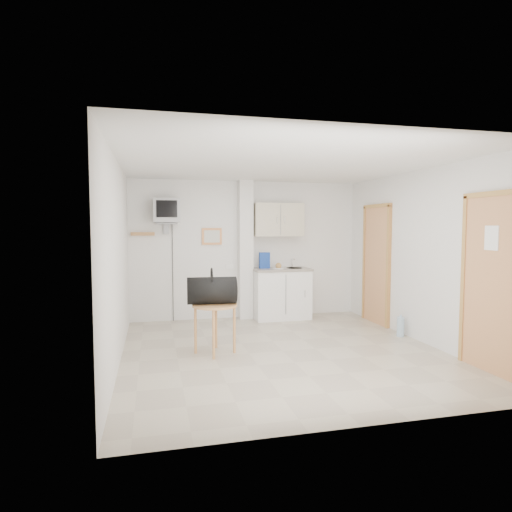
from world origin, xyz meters
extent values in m
plane|color=#B5A890|center=(0.00, 0.00, 0.00)|extent=(4.50, 4.50, 0.00)
cube|color=white|center=(0.00, 2.25, 1.25)|extent=(4.20, 0.04, 2.50)
cube|color=white|center=(0.00, -2.25, 1.25)|extent=(4.20, 0.04, 2.50)
cube|color=white|center=(-2.10, 0.00, 1.25)|extent=(0.04, 4.50, 2.50)
cube|color=white|center=(2.10, 0.00, 1.25)|extent=(0.04, 4.50, 2.50)
cube|color=white|center=(0.00, 0.00, 2.50)|extent=(4.20, 4.50, 0.04)
cube|color=white|center=(-0.05, 2.14, 1.25)|extent=(0.25, 0.22, 2.50)
cube|color=#E18C4F|center=(-0.65, 2.23, 1.50)|extent=(0.36, 0.03, 0.30)
cube|color=silver|center=(-0.65, 2.22, 1.50)|extent=(0.28, 0.01, 0.22)
cube|color=#BA7645|center=(-1.85, 2.22, 1.55)|extent=(0.40, 0.05, 0.06)
cube|color=white|center=(-0.32, 2.24, 0.95)|extent=(0.15, 0.02, 0.08)
cylinder|color=#BA7645|center=(-2.00, 2.16, 1.54)|extent=(0.02, 0.08, 0.02)
cylinder|color=#BA7645|center=(-1.85, 2.16, 1.54)|extent=(0.02, 0.08, 0.02)
cylinder|color=#BA7645|center=(-1.70, 2.16, 1.54)|extent=(0.02, 0.08, 0.02)
cube|color=olive|center=(2.08, 1.25, 1.00)|extent=(0.04, 0.75, 2.00)
cube|color=brown|center=(2.07, 1.25, 1.00)|extent=(0.06, 0.87, 2.06)
cube|color=olive|center=(2.08, -1.35, 1.01)|extent=(0.04, 0.82, 2.02)
cube|color=brown|center=(2.07, -1.35, 1.01)|extent=(0.06, 0.94, 2.08)
cube|color=white|center=(2.05, -1.35, 1.55)|extent=(0.01, 0.20, 0.28)
cube|color=white|center=(0.58, 1.98, 0.44)|extent=(1.00, 0.55, 0.88)
cube|color=gray|center=(0.58, 1.98, 0.90)|extent=(1.03, 0.58, 0.04)
cylinder|color=#B7B7BA|center=(0.83, 1.98, 0.90)|extent=(0.30, 0.30, 0.05)
cylinder|color=#B7B7BA|center=(0.83, 2.12, 1.00)|extent=(0.02, 0.02, 0.16)
cylinder|color=#B7B7BA|center=(0.83, 2.06, 1.07)|extent=(0.02, 0.13, 0.02)
cube|color=#BEB59A|center=(0.55, 2.09, 1.80)|extent=(0.90, 0.32, 0.60)
cube|color=navy|center=(0.28, 2.04, 1.06)|extent=(0.19, 0.07, 0.29)
cylinder|color=white|center=(0.51, 1.91, 0.93)|extent=(0.22, 0.22, 0.01)
sphere|color=tan|center=(0.51, 1.91, 0.97)|extent=(0.11, 0.11, 0.11)
cube|color=slate|center=(-1.45, 2.09, 1.73)|extent=(0.36, 0.32, 0.02)
cube|color=slate|center=(-1.45, 2.22, 1.65)|extent=(0.10, 0.06, 0.20)
cube|color=#A0A0A2|center=(-1.45, 2.02, 1.95)|extent=(0.44, 0.42, 0.40)
cube|color=black|center=(-1.45, 1.80, 1.97)|extent=(0.34, 0.02, 0.28)
cylinder|color=black|center=(-1.35, 2.23, 0.86)|extent=(0.01, 0.01, 1.73)
cylinder|color=#BA7645|center=(-0.90, 0.12, 0.64)|extent=(0.59, 0.59, 0.03)
cylinder|color=#BA7645|center=(-0.65, 0.07, 0.31)|extent=(0.04, 0.04, 0.63)
cylinder|color=#BA7645|center=(-0.85, 0.37, 0.31)|extent=(0.04, 0.04, 0.63)
cylinder|color=#BA7645|center=(-1.15, 0.17, 0.31)|extent=(0.04, 0.04, 0.63)
cylinder|color=#BA7645|center=(-0.95, -0.13, 0.31)|extent=(0.04, 0.04, 0.63)
cylinder|color=black|center=(-0.93, 0.15, 0.84)|extent=(0.67, 0.40, 0.36)
torus|color=black|center=(-0.93, 0.15, 1.00)|extent=(0.04, 0.27, 0.27)
cylinder|color=#9EBDD4|center=(1.98, 0.31, 0.15)|extent=(0.11, 0.11, 0.30)
cylinder|color=#9EBDD4|center=(1.98, 0.31, 0.32)|extent=(0.03, 0.03, 0.04)
camera|label=1|loc=(-1.68, -5.42, 1.68)|focal=30.00mm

